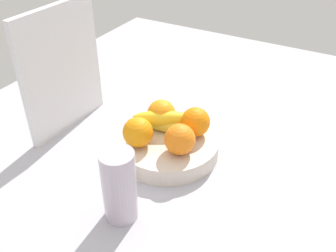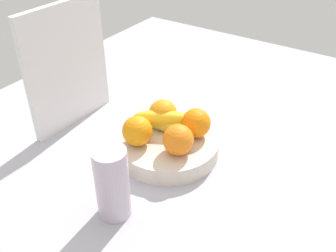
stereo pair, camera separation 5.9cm
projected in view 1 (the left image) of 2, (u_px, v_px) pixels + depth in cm
name	position (u px, v px, depth cm)	size (l,w,h in cm)	color
ground_plane	(171.00, 160.00, 105.06)	(180.00, 140.00, 3.00)	#ADACB7
fruit_bowl	(168.00, 145.00, 104.02)	(27.31, 27.31, 4.81)	beige
orange_front_left	(180.00, 139.00, 95.67)	(7.89, 7.89, 7.89)	orange
orange_front_right	(195.00, 122.00, 102.06)	(7.89, 7.89, 7.89)	orange
orange_center	(161.00, 114.00, 105.33)	(7.89, 7.89, 7.89)	orange
orange_back_left	(138.00, 132.00, 98.20)	(7.89, 7.89, 7.89)	orange
banana_bunch	(167.00, 122.00, 103.66)	(11.43, 18.57, 6.20)	gold
cutting_board	(62.00, 70.00, 106.92)	(28.00, 1.80, 36.00)	silver
thermos_tumbler	(119.00, 186.00, 81.82)	(7.46, 7.46, 17.58)	#BDAEBE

